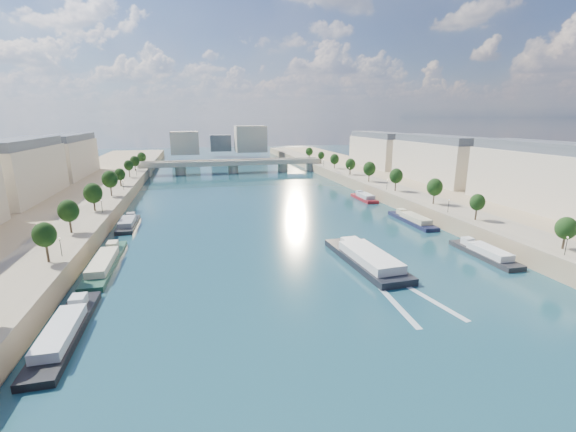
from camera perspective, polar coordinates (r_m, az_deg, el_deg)
ground at (r=123.87m, az=-2.06°, el=-1.49°), size 700.00×700.00×0.00m
quay_left at (r=130.04m, az=-34.92°, el=-2.23°), size 44.00×520.00×5.00m
quay_right at (r=154.33m, az=25.11°, el=1.28°), size 44.00×520.00×5.00m
pave_left at (r=124.67m, az=-28.68°, el=-0.78°), size 14.00×520.00×0.10m
pave_right at (r=144.94m, az=20.57°, el=1.99°), size 14.00×520.00×0.10m
trees_left at (r=124.91m, az=-27.87°, el=1.91°), size 4.80×268.80×8.26m
trees_right at (r=151.13m, az=18.02°, el=4.78°), size 4.80×268.80×8.26m
lamps_left at (r=113.50m, az=-27.88°, el=-0.60°), size 0.36×200.36×4.28m
lamps_right at (r=146.09m, az=18.12°, el=3.38°), size 0.36×200.36×4.28m
buildings_right at (r=169.55m, az=26.56°, el=6.99°), size 16.00×226.00×23.20m
skyline at (r=337.88m, az=-9.29°, el=10.94°), size 79.00×42.00×22.00m
bridge at (r=245.99m, az=-8.13°, el=7.52°), size 112.00×12.00×8.15m
tour_barge at (r=94.16m, az=11.51°, el=-6.23°), size 10.18×30.56×4.09m
wake at (r=81.18m, az=16.47°, el=-10.89°), size 10.75×26.02×0.04m
moored_barges_left at (r=71.63m, az=-30.55°, el=-15.24°), size 5.00×158.16×3.60m
moored_barges_right at (r=104.23m, az=29.32°, el=-6.01°), size 5.00×167.27×3.60m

